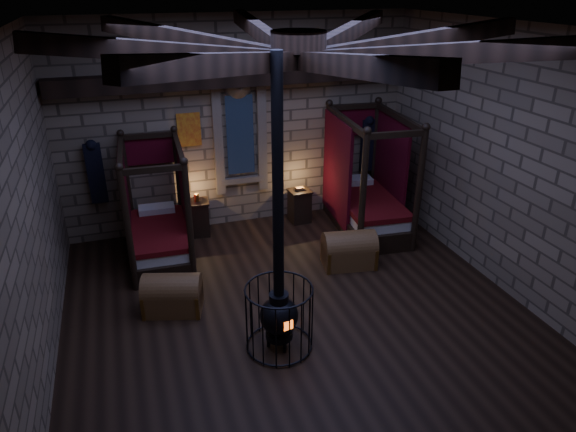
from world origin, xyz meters
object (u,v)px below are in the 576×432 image
object	(u,v)px
trunk_left	(173,295)
stove	(279,311)
trunk_right	(349,250)
bed_right	(366,201)
bed_left	(159,231)

from	to	relation	value
trunk_left	stove	size ratio (longest dim) A/B	0.25
trunk_right	bed_right	bearing A→B (deg)	63.33
stove	trunk_left	bearing A→B (deg)	121.87
bed_right	trunk_left	distance (m)	4.53
bed_left	bed_right	size ratio (longest dim) A/B	0.90
bed_left	bed_right	bearing A→B (deg)	1.45
bed_right	stove	size ratio (longest dim) A/B	0.59
bed_left	stove	size ratio (longest dim) A/B	0.53
bed_right	trunk_left	size ratio (longest dim) A/B	2.36
trunk_right	stove	size ratio (longest dim) A/B	0.25
trunk_left	stove	xyz separation A→B (m)	(1.31, -1.36, 0.31)
bed_left	trunk_right	size ratio (longest dim) A/B	2.11
trunk_left	stove	bearing A→B (deg)	-29.05
bed_left	trunk_right	xyz separation A→B (m)	(3.19, -1.41, -0.22)
bed_left	bed_right	world-z (taller)	bed_right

